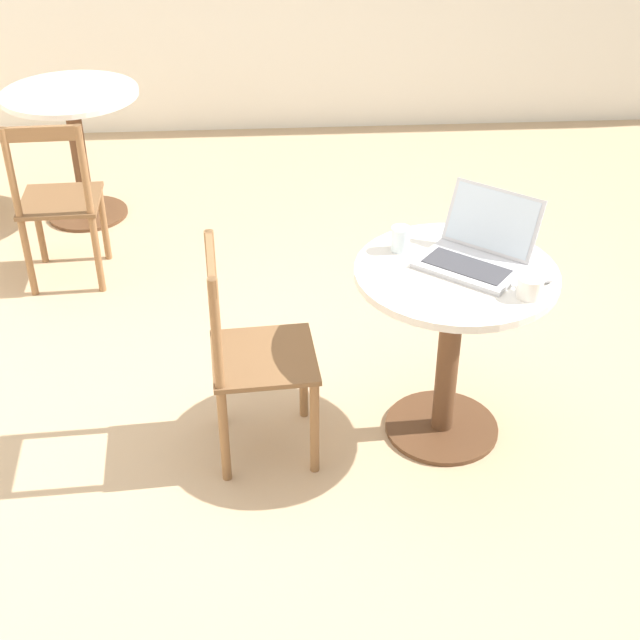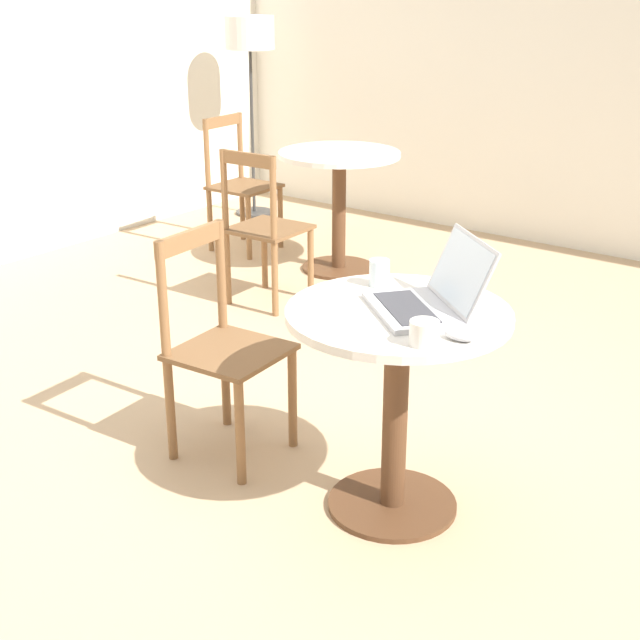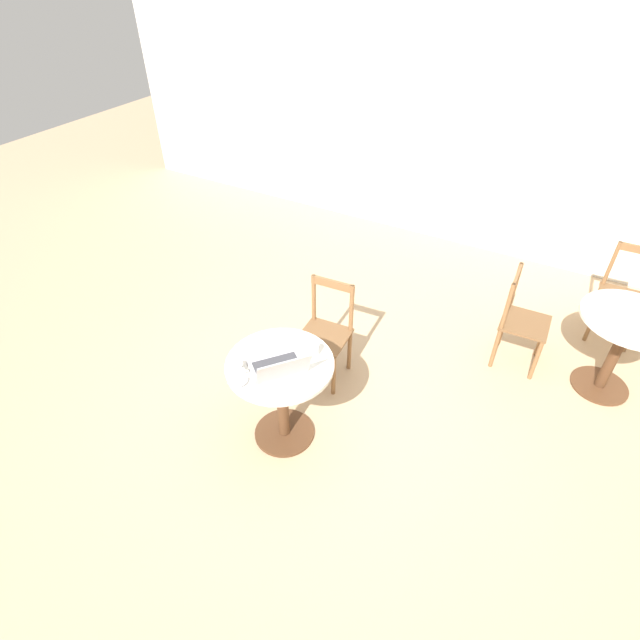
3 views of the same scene
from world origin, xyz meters
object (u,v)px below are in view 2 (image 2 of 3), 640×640
(chair_mid_back, at_px, (239,185))
(mug, at_px, (425,333))
(chair_mid_left, at_px, (264,229))
(mouse, at_px, (460,335))
(chair_near_back, at_px, (221,348))
(floor_lamp, at_px, (250,44))
(cafe_table_near, at_px, (397,367))
(cafe_table_mid, at_px, (339,185))
(drinking_glass, at_px, (379,273))
(laptop, at_px, (428,297))

(chair_mid_back, relative_size, mug, 7.14)
(chair_mid_left, distance_m, mouse, 2.46)
(chair_mid_left, relative_size, mug, 7.14)
(chair_near_back, bearing_deg, floor_lamp, 39.19)
(chair_mid_left, distance_m, chair_mid_back, 1.11)
(cafe_table_near, distance_m, chair_mid_left, 2.16)
(cafe_table_mid, bearing_deg, mug, -139.27)
(floor_lamp, height_order, mug, floor_lamp)
(drinking_glass, bearing_deg, chair_mid_left, 52.88)
(chair_mid_left, height_order, mouse, chair_mid_left)
(chair_near_back, bearing_deg, laptop, -82.91)
(chair_mid_back, relative_size, mouse, 8.85)
(cafe_table_near, distance_m, cafe_table_mid, 2.70)
(chair_near_back, relative_size, drinking_glass, 9.39)
(cafe_table_mid, height_order, chair_near_back, chair_near_back)
(mug, xyz_separation_m, drinking_glass, (0.36, 0.40, 0.01))
(floor_lamp, distance_m, drinking_glass, 3.93)
(laptop, xyz_separation_m, drinking_glass, (0.11, 0.26, -0.00))
(chair_mid_left, distance_m, mug, 2.47)
(chair_mid_left, bearing_deg, mug, -128.19)
(cafe_table_near, height_order, chair_mid_left, chair_mid_left)
(mouse, height_order, mug, mug)
(cafe_table_near, bearing_deg, floor_lamp, 47.77)
(cafe_table_near, relative_size, mouse, 7.51)
(cafe_table_mid, relative_size, chair_near_back, 0.85)
(chair_near_back, bearing_deg, mouse, -92.65)
(cafe_table_near, relative_size, floor_lamp, 0.51)
(floor_lamp, bearing_deg, chair_near_back, -140.81)
(cafe_table_mid, height_order, mouse, mouse)
(mouse, relative_size, drinking_glass, 1.06)
(chair_mid_left, distance_m, laptop, 2.22)
(cafe_table_near, bearing_deg, laptop, -58.39)
(cafe_table_near, height_order, mug, mug)
(chair_mid_left, bearing_deg, chair_near_back, -145.17)
(cafe_table_mid, bearing_deg, drinking_glass, -140.85)
(laptop, height_order, mouse, laptop)
(mouse, xyz_separation_m, mug, (-0.09, 0.07, 0.02))
(chair_near_back, relative_size, mouse, 8.85)
(cafe_table_near, distance_m, chair_mid_back, 3.26)
(cafe_table_mid, xyz_separation_m, chair_near_back, (-2.12, -0.98, -0.11))
(mouse, bearing_deg, laptop, 52.90)
(chair_mid_left, relative_size, laptop, 1.81)
(mug, bearing_deg, laptop, 28.51)
(cafe_table_mid, relative_size, laptop, 1.54)
(chair_mid_left, distance_m, floor_lamp, 2.18)
(chair_mid_left, height_order, mug, chair_mid_left)
(chair_near_back, xyz_separation_m, chair_mid_left, (1.37, 0.95, 0.00))
(cafe_table_mid, height_order, floor_lamp, floor_lamp)
(floor_lamp, xyz_separation_m, mouse, (-2.89, -3.35, -0.50))
(mug, bearing_deg, chair_near_back, 81.66)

